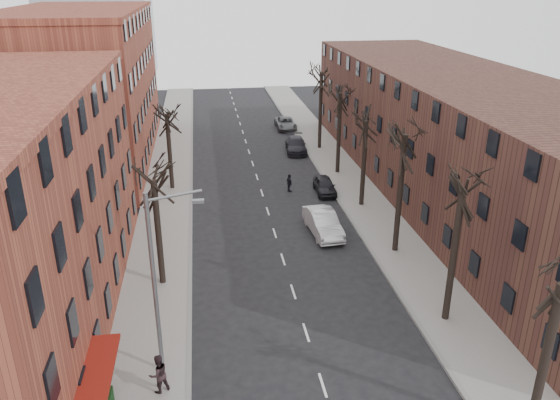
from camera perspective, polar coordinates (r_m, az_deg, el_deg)
name	(u,v)px	position (r m, az deg, el deg)	size (l,w,h in m)	color
sidewalk_left	(168,185)	(49.29, -11.59, 1.59)	(4.00, 90.00, 0.15)	gray
sidewalk_right	(344,176)	(50.82, 6.71, 2.53)	(4.00, 90.00, 0.15)	gray
building_left_far	(83,90)	(57.18, -19.90, 10.79)	(12.00, 28.00, 14.00)	brown
building_right	(456,135)	(47.65, 17.93, 6.47)	(12.00, 50.00, 10.00)	#4C2D23
tree_right_b	(445,320)	(31.32, 16.83, -11.92)	(5.20, 5.20, 10.80)	black
tree_right_c	(395,252)	(37.62, 11.88, -5.29)	(5.20, 5.20, 11.60)	black
tree_right_d	(361,206)	(44.47, 8.47, -0.61)	(5.20, 5.20, 10.00)	black
tree_right_e	(337,173)	(51.65, 6.00, 2.81)	(5.20, 5.20, 10.80)	black
tree_right_f	(319,149)	(59.05, 4.13, 5.37)	(5.20, 5.20, 11.60)	black
tree_left_a	(163,284)	(33.91, -12.11, -8.57)	(5.20, 5.20, 9.50)	black
tree_left_b	(173,189)	(48.36, -11.16, 1.12)	(5.20, 5.20, 9.50)	black
streetlight	(158,278)	(24.46, -12.66, -7.95)	(2.45, 0.22, 9.03)	slate
silver_sedan	(323,223)	(39.09, 4.52, -2.39)	(1.77, 5.08, 1.67)	silver
parked_car_near	(325,185)	(46.56, 4.69, 1.53)	(1.59, 3.95, 1.35)	black
parked_car_mid	(296,145)	(57.71, 1.67, 5.78)	(2.06, 5.06, 1.47)	black
parked_car_far	(286,123)	(66.72, 0.60, 8.01)	(2.25, 4.88, 1.36)	#55585C
pedestrian_b	(158,374)	(25.50, -12.58, -17.31)	(0.90, 0.70, 1.85)	black
pedestrian_crossing	(289,183)	(46.63, 0.98, 1.79)	(0.93, 0.39, 1.59)	black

